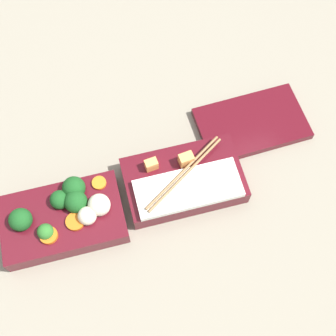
# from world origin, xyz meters

# --- Properties ---
(ground_plane) EXTENTS (3.00, 3.00, 0.00)m
(ground_plane) POSITION_xyz_m (0.00, 0.00, 0.00)
(ground_plane) COLOR gray
(bento_tray_vegetable) EXTENTS (0.21, 0.13, 0.07)m
(bento_tray_vegetable) POSITION_xyz_m (-0.11, 0.01, 0.03)
(bento_tray_vegetable) COLOR #510F19
(bento_tray_vegetable) RESTS_ON ground_plane
(bento_tray_rice) EXTENTS (0.21, 0.13, 0.06)m
(bento_tray_rice) POSITION_xyz_m (0.11, 0.02, 0.02)
(bento_tray_rice) COLOR #510F19
(bento_tray_rice) RESTS_ON ground_plane
(bento_lid) EXTENTS (0.21, 0.13, 0.02)m
(bento_lid) POSITION_xyz_m (0.28, 0.12, 0.01)
(bento_lid) COLOR #510F19
(bento_lid) RESTS_ON ground_plane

